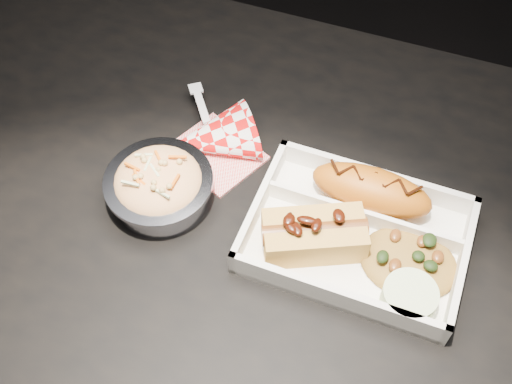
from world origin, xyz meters
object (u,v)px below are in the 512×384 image
hotdog (314,234)px  foil_coleslaw_cup (159,185)px  napkin_fork (212,139)px  fried_pastry (371,190)px  dining_table (267,276)px  food_tray (356,237)px

hotdog → foil_coleslaw_cup: 0.20m
foil_coleslaw_cup → napkin_fork: napkin_fork is taller
fried_pastry → foil_coleslaw_cup: bearing=-162.2°
dining_table → fried_pastry: 0.18m
food_tray → fried_pastry: fried_pastry is taller
fried_pastry → hotdog: (-0.05, -0.08, -0.00)m
food_tray → foil_coleslaw_cup: 0.24m
hotdog → fried_pastry: bearing=35.4°
fried_pastry → napkin_fork: (-0.22, 0.02, -0.02)m
dining_table → foil_coleslaw_cup: bearing=175.5°
food_tray → fried_pastry: bearing=90.0°
food_tray → foil_coleslaw_cup: foil_coleslaw_cup is taller
food_tray → foil_coleslaw_cup: bearing=-173.9°
dining_table → fried_pastry: bearing=42.4°
hotdog → foil_coleslaw_cup: size_ratio=0.98×
dining_table → foil_coleslaw_cup: 0.19m
food_tray → fried_pastry: size_ratio=1.71×
dining_table → food_tray: size_ratio=4.76×
dining_table → foil_coleslaw_cup: foil_coleslaw_cup is taller
dining_table → food_tray: 0.14m
fried_pastry → hotdog: size_ratio=1.13×
dining_table → foil_coleslaw_cup: (-0.15, 0.01, 0.12)m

